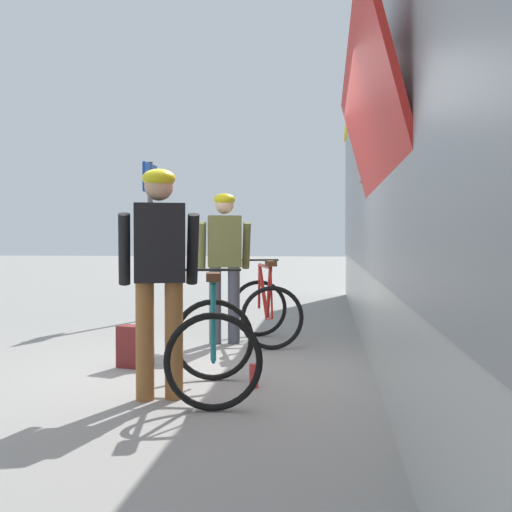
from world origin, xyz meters
name	(u,v)px	position (x,y,z in m)	size (l,w,h in m)	color
ground_plane	(220,377)	(0.00, 0.00, 0.00)	(80.00, 80.00, 0.00)	gray
cyclist_near_in_olive	(224,254)	(-0.25, 1.87, 1.05)	(0.65, 0.40, 1.76)	#4C515B
cyclist_far_in_dark	(159,262)	(-0.33, -0.84, 1.05)	(0.66, 0.43, 1.76)	#935B2D
bicycle_near_red	(265,309)	(0.22, 1.97, 0.40)	(0.95, 1.21, 0.99)	black
bicycle_far_teal	(213,344)	(0.06, -0.65, 0.40)	(0.88, 1.18, 0.99)	black
backpack_on_platform	(133,347)	(-0.89, 0.35, 0.20)	(0.28, 0.18, 0.40)	maroon
water_bottle_near_the_bikes	(254,376)	(0.35, -0.37, 0.10)	(0.08, 0.08, 0.20)	red
water_bottle_by_the_backpack	(151,355)	(-0.77, 0.51, 0.09)	(0.07, 0.07, 0.18)	#338CCC
platform_sign_post	(150,213)	(-1.74, 4.07, 1.62)	(0.08, 0.70, 2.40)	#595B60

